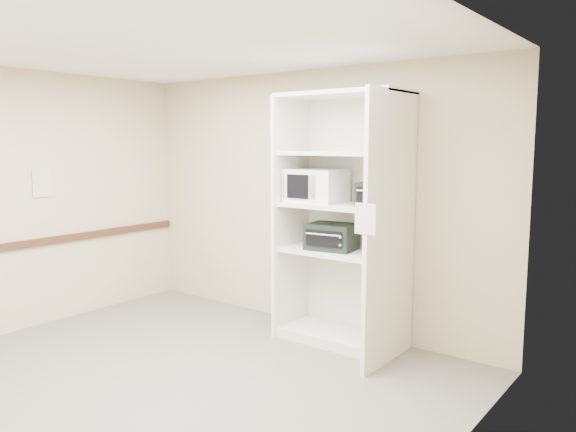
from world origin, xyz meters
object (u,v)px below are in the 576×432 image
Objects in this scene: toaster_oven_lower at (332,237)px; microwave at (316,186)px; shelving_unit at (346,229)px; toaster_oven_upper at (380,194)px.

microwave is at bearing 165.42° from toaster_oven_lower.
shelving_unit is 0.48m from toaster_oven_upper.
shelving_unit reaches higher than toaster_oven_lower.
shelving_unit is 0.17m from toaster_oven_lower.
toaster_oven_upper is at bearing 2.77° from microwave.
microwave reaches higher than toaster_oven_upper.
toaster_oven_upper is at bearing 5.99° from shelving_unit.
toaster_oven_upper is (0.68, 0.05, -0.05)m from microwave.
shelving_unit is 6.40× the size of toaster_oven_upper.
toaster_oven_lower is (-0.47, -0.07, -0.43)m from toaster_oven_upper.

